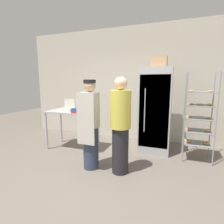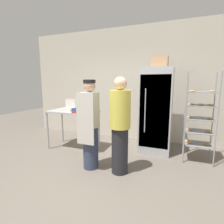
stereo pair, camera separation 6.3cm
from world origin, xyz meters
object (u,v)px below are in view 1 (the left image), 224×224
at_px(binder_stack, 79,110).
at_px(person_customer, 120,125).
at_px(donut_box, 67,109).
at_px(person_baker, 90,124).
at_px(baking_rack, 199,118).
at_px(refrigerator, 156,111).
at_px(blender_pitcher, 91,106).
at_px(cardboard_storage_box, 159,62).

relative_size(binder_stack, person_customer, 0.18).
relative_size(donut_box, person_customer, 0.17).
bearing_deg(person_baker, binder_stack, 134.65).
bearing_deg(baking_rack, refrigerator, 167.26).
bearing_deg(refrigerator, binder_stack, -155.32).
xyz_separation_m(binder_stack, person_baker, (0.55, -0.56, -0.13)).
height_order(blender_pitcher, person_baker, person_baker).
bearing_deg(person_baker, refrigerator, 52.09).
relative_size(baking_rack, donut_box, 6.08).
height_order(cardboard_storage_box, person_customer, cardboard_storage_box).
relative_size(donut_box, binder_stack, 0.98).
bearing_deg(cardboard_storage_box, person_customer, -109.36).
distance_m(refrigerator, binder_stack, 1.70).
bearing_deg(blender_pitcher, person_baker, -63.84).
bearing_deg(cardboard_storage_box, refrigerator, -108.72).
bearing_deg(person_customer, binder_stack, 154.43).
bearing_deg(cardboard_storage_box, person_baker, -126.90).
relative_size(baking_rack, binder_stack, 5.94).
relative_size(refrigerator, binder_stack, 6.33).
xyz_separation_m(baking_rack, cardboard_storage_box, (-0.83, 0.28, 1.13)).
xyz_separation_m(blender_pitcher, cardboard_storage_box, (1.42, 0.55, 0.95)).
height_order(baking_rack, person_baker, baking_rack).
height_order(baking_rack, donut_box, baking_rack).
distance_m(baking_rack, donut_box, 2.86).
bearing_deg(refrigerator, baking_rack, -12.74).
bearing_deg(baking_rack, cardboard_storage_box, 161.38).
bearing_deg(cardboard_storage_box, binder_stack, -153.18).
relative_size(donut_box, cardboard_storage_box, 0.86).
height_order(baking_rack, person_customer, baking_rack).
xyz_separation_m(blender_pitcher, person_baker, (0.40, -0.81, -0.21)).
xyz_separation_m(baking_rack, blender_pitcher, (-2.25, -0.27, 0.18)).
bearing_deg(refrigerator, donut_box, -164.87).
bearing_deg(person_baker, donut_box, 143.05).
xyz_separation_m(refrigerator, donut_box, (-1.97, -0.53, 0.02)).
bearing_deg(refrigerator, blender_pitcher, -161.61).
xyz_separation_m(donut_box, person_baker, (0.98, -0.74, -0.12)).
height_order(refrigerator, person_baker, refrigerator).
xyz_separation_m(cardboard_storage_box, person_baker, (-1.02, -1.36, -1.16)).
bearing_deg(baking_rack, person_customer, -141.25).
distance_m(refrigerator, person_customer, 1.32).
xyz_separation_m(refrigerator, person_customer, (-0.44, -1.24, -0.09)).
height_order(donut_box, binder_stack, donut_box).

